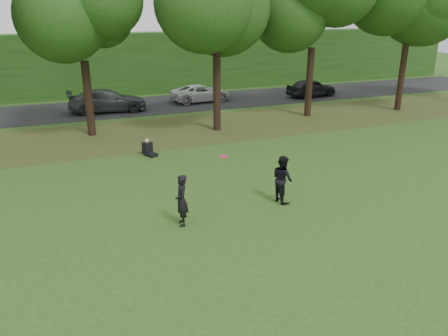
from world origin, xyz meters
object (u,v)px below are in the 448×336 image
(seated_person, at_px, (148,149))
(player_left, at_px, (182,200))
(frisbee, at_px, (223,157))
(player_right, at_px, (282,179))

(seated_person, bearing_deg, player_left, -118.79)
(player_left, relative_size, frisbee, 4.54)
(player_left, bearing_deg, player_right, 105.50)
(player_left, bearing_deg, seated_person, -175.53)
(player_left, xyz_separation_m, frisbee, (1.66, 0.50, 1.13))
(player_right, bearing_deg, player_left, 92.77)
(player_right, height_order, seated_person, player_right)
(player_right, distance_m, seated_person, 7.99)
(player_right, relative_size, seated_person, 2.10)
(frisbee, xyz_separation_m, seated_person, (-1.01, 7.19, -1.68))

